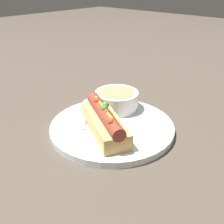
% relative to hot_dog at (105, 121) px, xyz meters
% --- Properties ---
extents(ground_plane, '(4.00, 4.00, 0.00)m').
position_rel_hot_dog_xyz_m(ground_plane, '(-0.01, 0.03, -0.04)').
color(ground_plane, '#4C4238').
extents(dinner_plate, '(0.29, 0.29, 0.02)m').
position_rel_hot_dog_xyz_m(dinner_plate, '(-0.01, 0.03, -0.03)').
color(dinner_plate, white).
rests_on(dinner_plate, ground_plane).
extents(hot_dog, '(0.18, 0.14, 0.06)m').
position_rel_hot_dog_xyz_m(hot_dog, '(0.00, 0.00, 0.00)').
color(hot_dog, '#DBAD60').
rests_on(hot_dog, dinner_plate).
extents(soup_bowl, '(0.11, 0.11, 0.05)m').
position_rel_hot_dog_xyz_m(soup_bowl, '(-0.06, 0.10, -0.00)').
color(soup_bowl, silver).
rests_on(soup_bowl, dinner_plate).
extents(spoon, '(0.12, 0.13, 0.01)m').
position_rel_hot_dog_xyz_m(spoon, '(-0.12, 0.06, -0.02)').
color(spoon, '#B7B7BC').
rests_on(spoon, dinner_plate).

